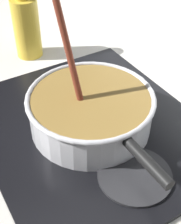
% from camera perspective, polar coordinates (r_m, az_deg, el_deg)
% --- Properties ---
extents(hob_plate, '(0.56, 0.48, 0.01)m').
position_cam_1_polar(hob_plate, '(0.75, 0.00, -2.75)').
color(hob_plate, black).
rests_on(hob_plate, ground).
extents(burner_ring, '(0.16, 0.16, 0.01)m').
position_cam_1_polar(burner_ring, '(0.74, 0.00, -2.19)').
color(burner_ring, '#592D0C').
rests_on(burner_ring, hob_plate).
extents(spare_burner, '(0.15, 0.15, 0.01)m').
position_cam_1_polar(spare_burner, '(0.65, 7.86, -11.02)').
color(spare_burner, '#262628').
rests_on(spare_burner, hob_plate).
extents(cooking_pan, '(0.40, 0.28, 0.33)m').
position_cam_1_polar(cooking_pan, '(0.72, 0.01, 0.30)').
color(cooking_pan, silver).
rests_on(cooking_pan, hob_plate).
extents(oil_bottle, '(0.08, 0.08, 0.22)m').
position_cam_1_polar(oil_bottle, '(1.01, -11.31, 14.78)').
color(oil_bottle, gold).
rests_on(oil_bottle, ground).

